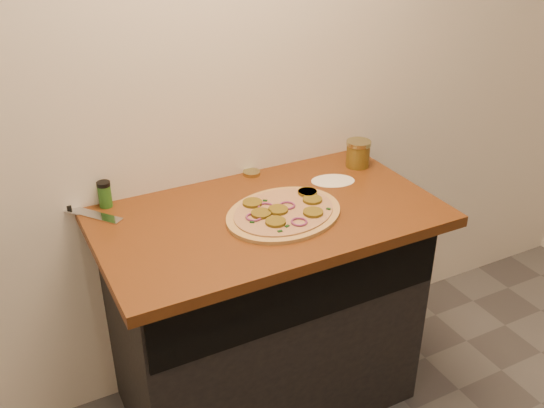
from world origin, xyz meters
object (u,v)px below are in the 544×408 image
pizza (284,212)px  salsa_jar (358,153)px  spice_shaker (105,194)px  chefs_knife (74,209)px

pizza → salsa_jar: size_ratio=4.96×
salsa_jar → spice_shaker: 1.00m
pizza → salsa_jar: (0.46, 0.22, 0.04)m
chefs_knife → salsa_jar: (1.10, -0.14, 0.05)m
pizza → chefs_knife: pizza is taller
chefs_knife → salsa_jar: 1.11m
chefs_knife → salsa_jar: bearing=-7.4°
salsa_jar → pizza: bearing=-153.9°
chefs_knife → spice_shaker: size_ratio=2.97×
pizza → spice_shaker: 0.64m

